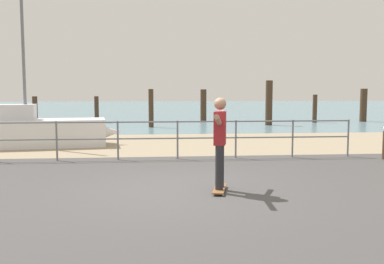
% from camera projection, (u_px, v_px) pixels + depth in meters
% --- Properties ---
extents(ground_plane, '(24.00, 10.00, 0.04)m').
position_uv_depth(ground_plane, '(190.00, 205.00, 7.06)').
color(ground_plane, '#474444').
rests_on(ground_plane, ground).
extents(beach_strip, '(24.00, 6.00, 0.04)m').
position_uv_depth(beach_strip, '(170.00, 144.00, 14.99)').
color(beach_strip, tan).
rests_on(beach_strip, ground).
extents(sea_surface, '(72.00, 50.00, 0.04)m').
position_uv_depth(sea_surface, '(159.00, 108.00, 42.74)').
color(sea_surface, slate).
rests_on(sea_surface, ground).
extents(railing_fence, '(12.69, 0.05, 1.05)m').
position_uv_depth(railing_fence, '(118.00, 134.00, 11.41)').
color(railing_fence, slate).
rests_on(railing_fence, ground).
extents(sailboat, '(5.05, 2.01, 4.82)m').
position_uv_depth(sailboat, '(41.00, 131.00, 14.08)').
color(sailboat, silver).
rests_on(sailboat, ground).
extents(skateboard, '(0.38, 0.82, 0.08)m').
position_uv_depth(skateboard, '(220.00, 189.00, 7.91)').
color(skateboard, brown).
rests_on(skateboard, ground).
extents(skateboarder, '(0.43, 1.43, 1.65)m').
position_uv_depth(skateboarder, '(220.00, 137.00, 7.81)').
color(skateboarder, '#26262B').
rests_on(skateboarder, skateboard).
extents(groyne_post_0, '(0.26, 0.26, 1.51)m').
position_uv_depth(groyne_post_0, '(35.00, 111.00, 22.81)').
color(groyne_post_0, '#422D1E').
rests_on(groyne_post_0, ground).
extents(groyne_post_1, '(0.24, 0.24, 1.49)m').
position_uv_depth(groyne_post_1, '(97.00, 110.00, 24.22)').
color(groyne_post_1, '#422D1E').
rests_on(groyne_post_1, ground).
extents(groyne_post_2, '(0.24, 0.24, 1.89)m').
position_uv_depth(groyne_post_2, '(151.00, 108.00, 21.22)').
color(groyne_post_2, '#422D1E').
rests_on(groyne_post_2, ground).
extents(groyne_post_3, '(0.36, 0.36, 1.88)m').
position_uv_depth(groyne_post_3, '(203.00, 105.00, 25.43)').
color(groyne_post_3, '#422D1E').
rests_on(groyne_post_3, ground).
extents(groyne_post_4, '(0.36, 0.36, 2.34)m').
position_uv_depth(groyne_post_4, '(269.00, 103.00, 22.47)').
color(groyne_post_4, '#422D1E').
rests_on(groyne_post_4, ground).
extents(groyne_post_5, '(0.25, 0.25, 1.59)m').
position_uv_depth(groyne_post_5, '(315.00, 109.00, 24.30)').
color(groyne_post_5, '#422D1E').
rests_on(groyne_post_5, ground).
extents(groyne_post_6, '(0.39, 0.39, 1.92)m').
position_uv_depth(groyne_post_6, '(363.00, 105.00, 24.97)').
color(groyne_post_6, '#422D1E').
rests_on(groyne_post_6, ground).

